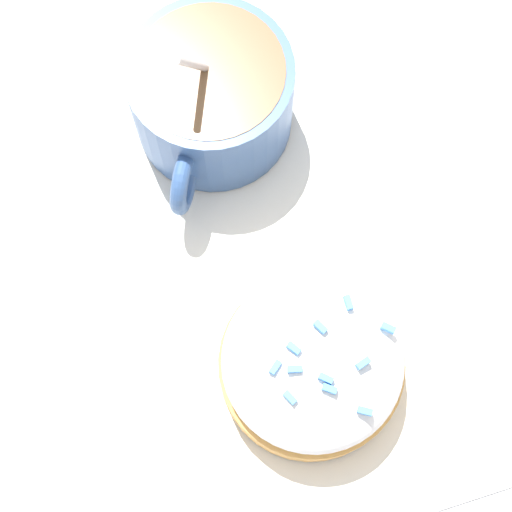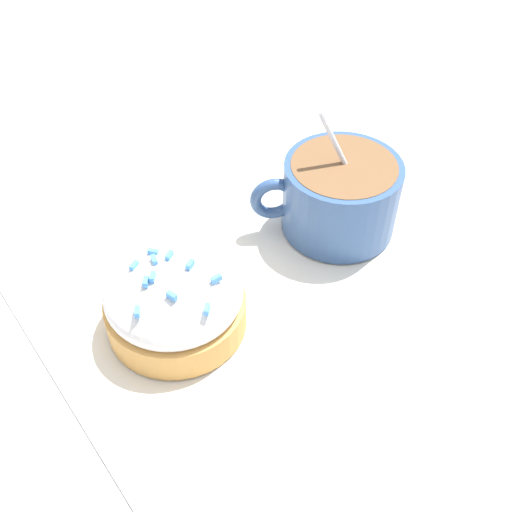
# 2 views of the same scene
# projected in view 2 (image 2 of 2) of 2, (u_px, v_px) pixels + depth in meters

# --- Properties ---
(ground_plane) EXTENTS (3.00, 3.00, 0.00)m
(ground_plane) POSITION_uv_depth(u_px,v_px,m) (264.00, 272.00, 0.46)
(ground_plane) COLOR #B2B2B7
(paper_napkin) EXTENTS (0.35, 0.34, 0.00)m
(paper_napkin) POSITION_uv_depth(u_px,v_px,m) (264.00, 271.00, 0.46)
(paper_napkin) COLOR white
(paper_napkin) RESTS_ON ground_plane
(coffee_cup) EXTENTS (0.11, 0.09, 0.10)m
(coffee_cup) POSITION_uv_depth(u_px,v_px,m) (336.00, 191.00, 0.47)
(coffee_cup) COLOR #335184
(coffee_cup) RESTS_ON paper_napkin
(frosted_pastry) EXTENTS (0.10, 0.10, 0.06)m
(frosted_pastry) POSITION_uv_depth(u_px,v_px,m) (178.00, 303.00, 0.40)
(frosted_pastry) COLOR #D19347
(frosted_pastry) RESTS_ON paper_napkin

